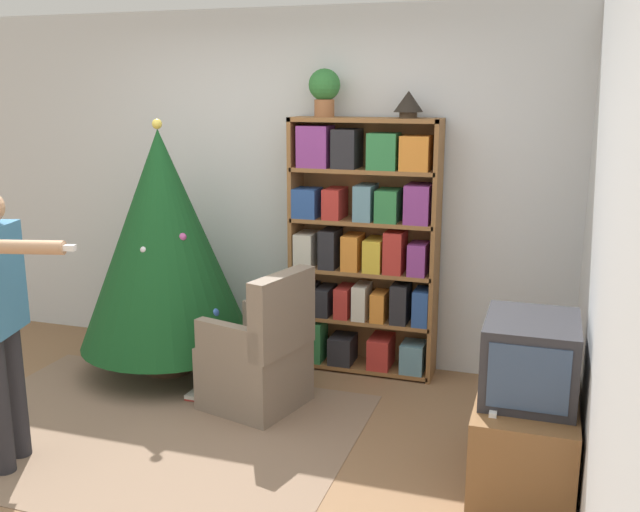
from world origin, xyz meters
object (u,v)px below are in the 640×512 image
(potted_plant, at_px, (324,89))
(television, at_px, (530,358))
(armchair, at_px, (260,360))
(bookshelf, at_px, (363,248))
(christmas_tree, at_px, (163,240))
(table_lamp, at_px, (409,103))

(potted_plant, bearing_deg, television, -40.14)
(television, distance_m, armchair, 1.77)
(bookshelf, distance_m, christmas_tree, 1.42)
(television, bearing_deg, armchair, 165.29)
(television, distance_m, table_lamp, 1.99)
(table_lamp, bearing_deg, christmas_tree, -164.11)
(television, bearing_deg, table_lamp, 125.69)
(television, xyz_separation_m, armchair, (-1.68, 0.44, -0.38))
(bookshelf, xyz_separation_m, armchair, (-0.47, -0.82, -0.60))
(bookshelf, xyz_separation_m, television, (1.21, -1.26, -0.22))
(potted_plant, height_order, table_lamp, potted_plant)
(armchair, xyz_separation_m, table_lamp, (0.77, 0.83, 1.62))
(armchair, xyz_separation_m, potted_plant, (0.17, 0.83, 1.70))
(christmas_tree, distance_m, potted_plant, 1.55)
(christmas_tree, bearing_deg, bookshelf, 18.91)
(armchair, distance_m, table_lamp, 1.97)
(television, relative_size, table_lamp, 2.82)
(bookshelf, xyz_separation_m, potted_plant, (-0.29, 0.01, 1.11))
(armchair, relative_size, potted_plant, 2.80)
(bookshelf, bearing_deg, television, -46.10)
(armchair, bearing_deg, potted_plant, -177.32)
(bookshelf, relative_size, table_lamp, 9.18)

